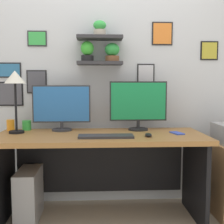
% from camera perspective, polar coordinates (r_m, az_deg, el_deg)
% --- Properties ---
extents(ground_plane, '(8.00, 8.00, 0.00)m').
position_cam_1_polar(ground_plane, '(2.72, -2.18, -20.10)').
color(ground_plane, tan).
extents(back_wall_assembly, '(4.40, 0.24, 2.70)m').
position_cam_1_polar(back_wall_assembly, '(2.89, -2.46, 9.05)').
color(back_wall_assembly, silver).
rests_on(back_wall_assembly, ground).
extents(desk, '(1.77, 0.68, 0.75)m').
position_cam_1_polar(desk, '(2.59, -2.24, -8.61)').
color(desk, '#9E6B38').
rests_on(desk, ground).
extents(monitor_left, '(0.52, 0.18, 0.41)m').
position_cam_1_polar(monitor_left, '(2.70, -9.79, 1.03)').
color(monitor_left, '#2D2D33').
rests_on(monitor_left, desk).
extents(monitor_right, '(0.53, 0.18, 0.45)m').
position_cam_1_polar(monitor_right, '(2.70, 5.12, 1.58)').
color(monitor_right, black).
rests_on(monitor_right, desk).
extents(keyboard, '(0.44, 0.14, 0.02)m').
position_cam_1_polar(keyboard, '(2.34, -1.19, -4.74)').
color(keyboard, '#2D2D33').
rests_on(keyboard, desk).
extents(computer_mouse, '(0.06, 0.09, 0.03)m').
position_cam_1_polar(computer_mouse, '(2.39, 7.08, -4.47)').
color(computer_mouse, black).
rests_on(computer_mouse, desk).
extents(desk_lamp, '(0.18, 0.18, 0.54)m').
position_cam_1_polar(desk_lamp, '(2.65, -18.33, 5.43)').
color(desk_lamp, black).
rests_on(desk_lamp, desk).
extents(cell_phone, '(0.11, 0.15, 0.01)m').
position_cam_1_polar(cell_phone, '(2.58, 12.55, -4.02)').
color(cell_phone, blue).
rests_on(cell_phone, desk).
extents(coffee_mug, '(0.08, 0.08, 0.09)m').
position_cam_1_polar(coffee_mug, '(2.82, -16.25, -2.47)').
color(coffee_mug, green).
rests_on(coffee_mug, desk).
extents(pen_cup, '(0.07, 0.07, 0.10)m').
position_cam_1_polar(pen_cup, '(2.84, -19.11, -2.41)').
color(pen_cup, orange).
rests_on(pen_cup, desk).
extents(computer_tower_left, '(0.18, 0.40, 0.44)m').
position_cam_1_polar(computer_tower_left, '(2.74, -15.85, -15.18)').
color(computer_tower_left, '#99999E').
rests_on(computer_tower_left, ground).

